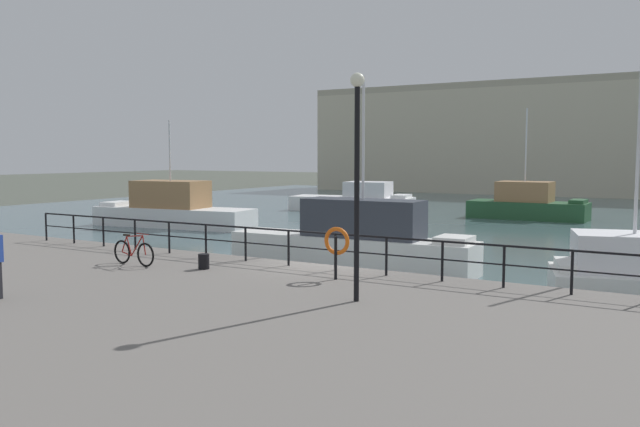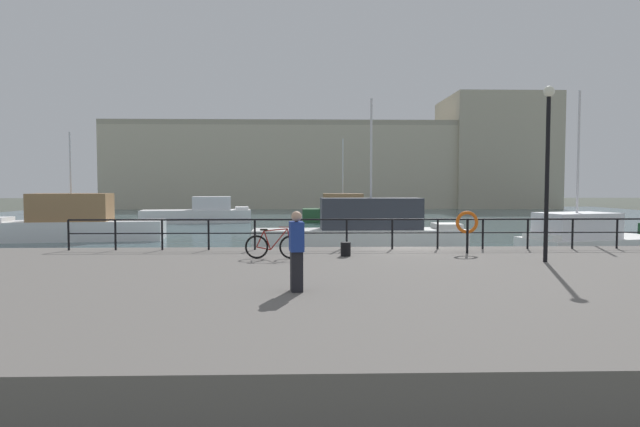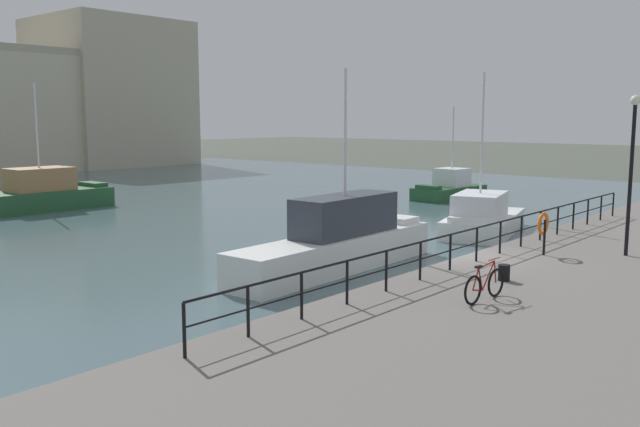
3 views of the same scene
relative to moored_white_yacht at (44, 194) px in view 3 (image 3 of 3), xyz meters
name	(u,v)px [view 3 (image 3 of 3)]	position (x,y,z in m)	size (l,w,h in m)	color
ground_plane	(463,283)	(0.20, -27.06, -0.96)	(240.00, 240.00, 0.00)	#4C5147
water_basin	(22,205)	(0.20, 3.14, -0.96)	(80.00, 60.00, 0.01)	#476066
moored_white_yacht	(44,194)	(0.00, 0.00, 0.00)	(7.48, 2.77, 7.25)	#23512D
moored_cabin_cruiser	(450,188)	(20.14, -15.02, -0.25)	(5.74, 2.67, 6.00)	#23512D
moored_green_narrowboat	(339,241)	(-0.86, -22.73, 0.06)	(9.50, 2.14, 6.99)	white
moored_blue_motorboat	(482,218)	(9.13, -23.09, -0.21)	(7.04, 4.43, 7.29)	white
quay_railing	(489,234)	(0.38, -27.81, 0.69)	(24.10, 0.07, 1.08)	black
parked_bicycle	(485,285)	(-4.43, -30.14, 0.35)	(1.77, 0.17, 0.98)	black
mooring_bollard	(504,273)	(-2.19, -29.57, 0.18)	(0.32, 0.32, 0.44)	black
life_ring_stand	(543,225)	(1.87, -28.95, 0.93)	(0.75, 0.16, 1.40)	black
quay_lamp_post	(632,155)	(3.55, -31.02, 3.17)	(0.32, 0.32, 5.09)	black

